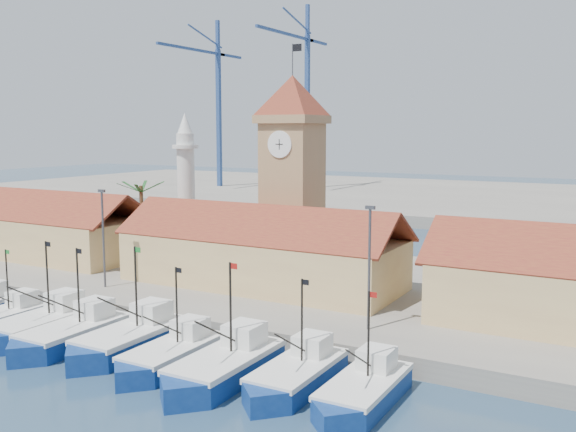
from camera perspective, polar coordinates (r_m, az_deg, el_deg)
The scene contains 19 objects.
ground at distance 45.95m, azimuth -15.88°, elevation -12.81°, with size 400.00×400.00×0.00m, color #1C304D.
quay at distance 64.11m, azimuth -0.48°, elevation -5.98°, with size 140.00×32.00×1.50m, color gray.
terminal at distance 144.24m, azimuth 16.71°, elevation 1.38°, with size 240.00×80.00×2.00m, color gray.
boat_2 at distance 57.06m, azimuth -24.18°, elevation -8.44°, with size 3.23×8.84×6.69m.
boat_3 at distance 53.63m, azimuth -21.20°, elevation -9.16°, with size 3.75×10.27×7.77m.
boat_4 at distance 50.59m, azimuth -18.77°, elevation -10.07°, with size 3.68×10.09×7.64m.
boat_5 at distance 48.16m, azimuth -14.02°, elevation -10.74°, with size 3.86×10.57×7.99m.
boat_6 at distance 44.72m, azimuth -10.48°, elevation -12.21°, with size 3.43×9.39×7.11m.
boat_7 at distance 41.91m, azimuth -5.83°, elevation -13.37°, with size 3.84×10.52×7.96m.
boat_8 at distance 40.68m, azimuth 0.64°, elevation -14.13°, with size 3.44×9.43×7.14m.
boat_9 at distance 38.70m, azimuth 6.60°, elevation -15.38°, with size 3.36×9.21×6.97m.
hall_left at distance 81.29m, azimuth -21.98°, elevation -1.32°, with size 31.20×10.13×7.61m.
hall_center at distance 60.05m, azimuth -2.38°, elevation -3.75°, with size 27.04×10.13×7.61m.
clock_tower at distance 64.17m, azimuth 0.39°, elevation 4.17°, with size 5.80×5.80×22.70m.
minaret at distance 74.30m, azimuth -9.05°, elevation 2.81°, with size 3.00×3.00×16.30m.
palm_tree at distance 76.36m, azimuth -12.87°, elevation 0.22°, with size 5.60×5.03×8.39m.
lamp_posts at distance 52.77m, azimuth -6.49°, elevation -2.62°, with size 80.70×0.25×9.03m.
crane_blue_far at distance 161.02m, azimuth -6.50°, elevation 10.63°, with size 1.00×32.53×40.52m.
crane_blue_near at distance 154.87m, azimuth 1.48°, elevation 11.36°, with size 1.00×32.81×43.23m.
Camera 1 is at (30.90, -30.12, 15.78)m, focal length 40.00 mm.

